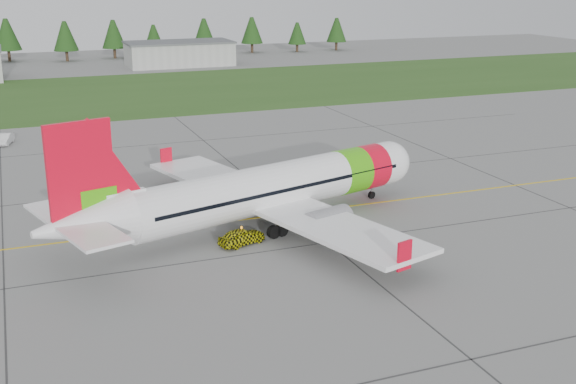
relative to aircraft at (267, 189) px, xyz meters
name	(u,v)px	position (x,y,z in m)	size (l,w,h in m)	color
ground	(211,260)	(-6.81, -5.93, -3.26)	(320.00, 320.00, 0.00)	gray
aircraft	(267,189)	(0.00, 0.00, 0.00)	(36.48, 34.44, 11.32)	white
follow_me_car	(241,221)	(-3.56, -3.71, -1.25)	(1.62, 1.37, 4.02)	yellow
service_van	(4,128)	(-21.13, 41.21, -1.20)	(1.44, 1.36, 4.14)	silver
grass_strip	(89,95)	(-6.81, 76.07, -3.25)	(320.00, 50.00, 0.03)	#30561E
taxi_guideline	(186,227)	(-6.81, 2.07, -3.25)	(120.00, 0.25, 0.02)	gold
hangar_east	(179,54)	(18.19, 112.07, -0.66)	(24.00, 12.00, 5.20)	#A8A8A3
treeline	(61,40)	(-6.81, 132.07, 1.74)	(160.00, 8.00, 10.00)	#1C3F14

